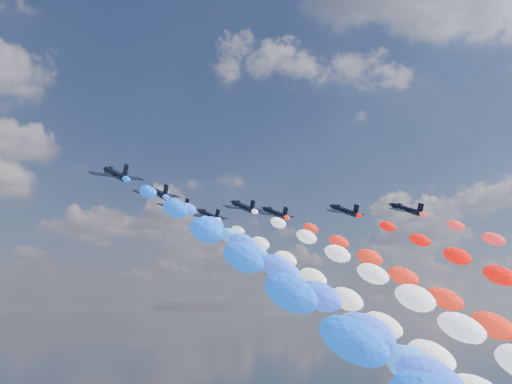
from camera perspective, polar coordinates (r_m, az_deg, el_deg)
jet_0 at (r=110.81m, az=-12.35°, el=1.59°), size 9.30×12.52×6.62m
jet_1 at (r=126.71m, az=-8.89°, el=0.01°), size 9.41×12.59×6.62m
trail_1 at (r=71.94m, az=12.53°, el=-15.71°), size 6.07×123.33×61.37m
jet_2 at (r=142.11m, az=-7.03°, el=-1.14°), size 9.74×12.83×6.62m
trail_2 at (r=88.07m, az=11.65°, el=-14.68°), size 6.07×123.33×61.37m
jet_3 at (r=143.36m, az=-1.18°, el=-1.29°), size 9.57×12.71×6.62m
trail_3 at (r=94.16m, az=20.27°, el=-13.97°), size 6.07×123.33×61.37m
jet_4 at (r=156.65m, az=-4.23°, el=-2.03°), size 9.26×12.48×6.62m
trail_4 at (r=104.26m, az=13.16°, el=-13.90°), size 6.07×123.33×61.37m
jet_5 at (r=153.00m, az=1.69°, el=-1.86°), size 9.16×12.41×6.62m
jet_6 at (r=150.65m, az=7.84°, el=-1.63°), size 9.62×12.74×6.62m
jet_7 at (r=151.37m, az=13.21°, el=-1.50°), size 9.16×12.41×6.62m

